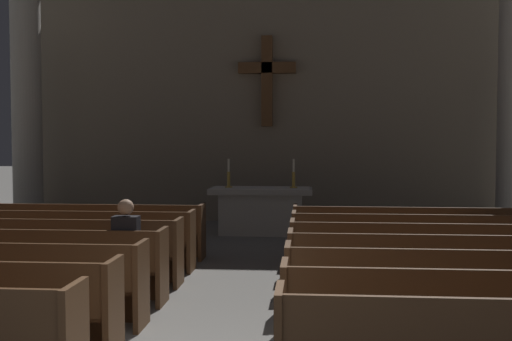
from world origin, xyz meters
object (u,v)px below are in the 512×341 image
(pew_left_row_4, at_px, (17,264))
(altar, at_px, (261,210))
(pew_right_row_4, at_px, (447,272))
(pew_right_row_5, at_px, (431,256))
(pew_right_row_3, at_px, (467,292))
(pew_left_row_6, at_px, (74,239))
(pew_right_row_6, at_px, (418,244))
(pew_right_row_2, at_px, (495,319))
(pew_left_row_7, at_px, (95,230))
(pew_right_row_7, at_px, (408,234))
(candlestick_right, at_px, (294,179))
(candlestick_left, at_px, (229,178))
(pew_left_row_5, at_px, (48,250))
(lone_worshipper, at_px, (128,248))
(column_left_third, at_px, (27,106))

(pew_left_row_4, height_order, altar, altar)
(pew_left_row_4, bearing_deg, pew_right_row_4, 0.00)
(pew_left_row_4, relative_size, pew_right_row_4, 1.00)
(pew_right_row_5, bearing_deg, pew_right_row_3, -90.00)
(pew_left_row_6, relative_size, pew_right_row_6, 1.00)
(pew_right_row_2, xyz_separation_m, altar, (-2.67, 7.78, 0.06))
(pew_left_row_7, xyz_separation_m, pew_right_row_7, (5.33, 0.00, 0.00))
(candlestick_right, bearing_deg, pew_right_row_6, -63.04)
(altar, bearing_deg, pew_left_row_6, -124.59)
(altar, xyz_separation_m, candlestick_left, (-0.70, 0.00, 0.67))
(pew_left_row_5, height_order, lone_worshipper, lone_worshipper)
(pew_left_row_6, xyz_separation_m, pew_right_row_4, (5.33, -1.96, 0.00))
(pew_right_row_2, bearing_deg, altar, 108.92)
(pew_right_row_4, height_order, pew_right_row_5, same)
(pew_left_row_7, distance_m, pew_right_row_7, 5.33)
(candlestick_left, bearing_deg, pew_left_row_4, -108.66)
(pew_left_row_6, relative_size, pew_right_row_5, 1.00)
(pew_right_row_2, bearing_deg, column_left_third, 134.48)
(column_left_third, bearing_deg, altar, -4.35)
(pew_right_row_4, xyz_separation_m, pew_right_row_5, (0.00, 0.98, 0.00))
(pew_right_row_3, bearing_deg, pew_right_row_6, 90.00)
(pew_left_row_6, distance_m, pew_right_row_7, 5.42)
(altar, bearing_deg, pew_right_row_4, -65.39)
(pew_left_row_4, height_order, column_left_third, column_left_third)
(column_left_third, distance_m, altar, 5.85)
(pew_left_row_7, distance_m, candlestick_left, 3.57)
(altar, bearing_deg, pew_left_row_4, -114.61)
(pew_right_row_4, relative_size, pew_right_row_7, 1.00)
(candlestick_right, bearing_deg, pew_left_row_6, -131.04)
(column_left_third, bearing_deg, candlestick_right, -3.85)
(pew_left_row_7, bearing_deg, candlestick_left, 55.75)
(pew_right_row_3, xyz_separation_m, lone_worshipper, (-3.90, 1.02, 0.22))
(pew_left_row_5, xyz_separation_m, column_left_third, (-2.71, 5.25, 2.32))
(pew_left_row_6, distance_m, candlestick_left, 4.40)
(pew_left_row_5, height_order, pew_right_row_6, same)
(pew_left_row_7, height_order, pew_right_row_4, same)
(pew_right_row_2, height_order, pew_right_row_7, same)
(candlestick_right, bearing_deg, pew_right_row_2, -75.81)
(candlestick_left, bearing_deg, pew_right_row_5, -55.21)
(candlestick_left, height_order, candlestick_right, same)
(pew_left_row_5, height_order, candlestick_right, candlestick_right)
(pew_left_row_7, bearing_deg, pew_left_row_5, -90.00)
(candlestick_left, bearing_deg, pew_right_row_7, -40.63)
(pew_right_row_2, relative_size, candlestick_left, 6.14)
(pew_right_row_7, xyz_separation_m, candlestick_left, (-3.37, 2.89, 0.73))
(pew_left_row_5, bearing_deg, pew_left_row_4, -90.00)
(pew_right_row_3, relative_size, column_left_third, 0.66)
(pew_right_row_5, bearing_deg, altar, 118.83)
(pew_right_row_3, height_order, pew_right_row_6, same)
(pew_left_row_4, height_order, pew_right_row_3, same)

